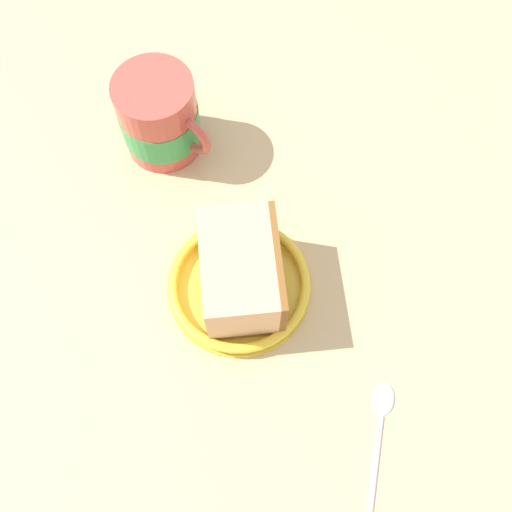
{
  "coord_description": "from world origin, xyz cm",
  "views": [
    {
      "loc": [
        -18.22,
        9.75,
        53.07
      ],
      "look_at": [
        -1.83,
        -4.3,
        3.0
      ],
      "focal_mm": 41.73,
      "sensor_mm": 36.0,
      "label": 1
    }
  ],
  "objects_px": {
    "cake_slice": "(241,272)",
    "teaspoon": "(381,426)",
    "small_plate": "(239,285)",
    "tea_mug": "(160,117)"
  },
  "relations": [
    {
      "from": "tea_mug",
      "to": "teaspoon",
      "type": "bearing_deg",
      "value": 174.22
    },
    {
      "from": "small_plate",
      "to": "tea_mug",
      "type": "relative_size",
      "value": 1.31
    },
    {
      "from": "cake_slice",
      "to": "teaspoon",
      "type": "height_order",
      "value": "cake_slice"
    },
    {
      "from": "small_plate",
      "to": "cake_slice",
      "type": "xyz_separation_m",
      "value": [
        -0.0,
        -0.0,
        0.03
      ]
    },
    {
      "from": "tea_mug",
      "to": "teaspoon",
      "type": "xyz_separation_m",
      "value": [
        -0.35,
        0.04,
        -0.04
      ]
    },
    {
      "from": "small_plate",
      "to": "cake_slice",
      "type": "distance_m",
      "value": 0.03
    },
    {
      "from": "cake_slice",
      "to": "teaspoon",
      "type": "xyz_separation_m",
      "value": [
        -0.18,
        -0.01,
        -0.04
      ]
    },
    {
      "from": "cake_slice",
      "to": "teaspoon",
      "type": "bearing_deg",
      "value": -177.08
    },
    {
      "from": "small_plate",
      "to": "teaspoon",
      "type": "relative_size",
      "value": 1.18
    },
    {
      "from": "cake_slice",
      "to": "tea_mug",
      "type": "bearing_deg",
      "value": -14.06
    }
  ]
}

